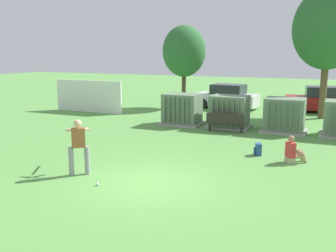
{
  "coord_description": "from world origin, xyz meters",
  "views": [
    {
      "loc": [
        4.77,
        -9.45,
        3.75
      ],
      "look_at": [
        -0.93,
        3.5,
        1.0
      ],
      "focal_mm": 40.83,
      "sensor_mm": 36.0,
      "label": 1
    }
  ],
  "objects_px": {
    "transformer_west": "(182,110)",
    "parked_car_left_of_center": "(321,100)",
    "transformer_mid_east": "(285,116)",
    "sports_ball": "(97,184)",
    "park_bench": "(225,121)",
    "backpack": "(258,149)",
    "batter": "(78,144)",
    "parked_car_leftmost": "(227,97)",
    "transformer_mid_west": "(229,112)",
    "seated_spectator": "(293,152)"
  },
  "relations": [
    {
      "from": "park_bench",
      "to": "transformer_mid_east",
      "type": "bearing_deg",
      "value": 24.04
    },
    {
      "from": "transformer_west",
      "to": "seated_spectator",
      "type": "xyz_separation_m",
      "value": [
        6.09,
        -4.99,
        -0.41
      ]
    },
    {
      "from": "parked_car_left_of_center",
      "to": "batter",
      "type": "bearing_deg",
      "value": -111.0
    },
    {
      "from": "seated_spectator",
      "to": "backpack",
      "type": "xyz_separation_m",
      "value": [
        -1.28,
        0.5,
        -0.16
      ]
    },
    {
      "from": "transformer_mid_east",
      "to": "parked_car_left_of_center",
      "type": "relative_size",
      "value": 0.48
    },
    {
      "from": "parked_car_left_of_center",
      "to": "sports_ball",
      "type": "bearing_deg",
      "value": -106.93
    },
    {
      "from": "park_bench",
      "to": "parked_car_left_of_center",
      "type": "bearing_deg",
      "value": 65.35
    },
    {
      "from": "sports_ball",
      "to": "transformer_mid_east",
      "type": "bearing_deg",
      "value": 68.39
    },
    {
      "from": "park_bench",
      "to": "sports_ball",
      "type": "distance_m",
      "value": 8.81
    },
    {
      "from": "backpack",
      "to": "parked_car_leftmost",
      "type": "distance_m",
      "value": 11.99
    },
    {
      "from": "park_bench",
      "to": "sports_ball",
      "type": "height_order",
      "value": "park_bench"
    },
    {
      "from": "transformer_west",
      "to": "transformer_mid_west",
      "type": "xyz_separation_m",
      "value": [
        2.48,
        0.17,
        0.0
      ]
    },
    {
      "from": "transformer_mid_east",
      "to": "sports_ball",
      "type": "height_order",
      "value": "transformer_mid_east"
    },
    {
      "from": "park_bench",
      "to": "batter",
      "type": "xyz_separation_m",
      "value": [
        -2.45,
        -8.03,
        0.44
      ]
    },
    {
      "from": "park_bench",
      "to": "parked_car_leftmost",
      "type": "bearing_deg",
      "value": 104.75
    },
    {
      "from": "transformer_west",
      "to": "parked_car_left_of_center",
      "type": "distance_m",
      "value": 9.89
    },
    {
      "from": "sports_ball",
      "to": "parked_car_left_of_center",
      "type": "xyz_separation_m",
      "value": [
        5.21,
        17.14,
        0.71
      ]
    },
    {
      "from": "batter",
      "to": "parked_car_left_of_center",
      "type": "height_order",
      "value": "batter"
    },
    {
      "from": "backpack",
      "to": "transformer_west",
      "type": "bearing_deg",
      "value": 136.97
    },
    {
      "from": "backpack",
      "to": "parked_car_left_of_center",
      "type": "height_order",
      "value": "parked_car_left_of_center"
    },
    {
      "from": "parked_car_leftmost",
      "to": "parked_car_left_of_center",
      "type": "distance_m",
      "value": 5.94
    },
    {
      "from": "transformer_west",
      "to": "sports_ball",
      "type": "bearing_deg",
      "value": -82.66
    },
    {
      "from": "transformer_mid_west",
      "to": "seated_spectator",
      "type": "height_order",
      "value": "transformer_mid_west"
    },
    {
      "from": "batter",
      "to": "parked_car_leftmost",
      "type": "height_order",
      "value": "batter"
    },
    {
      "from": "transformer_mid_west",
      "to": "parked_car_leftmost",
      "type": "xyz_separation_m",
      "value": [
        -1.91,
        6.55,
        -0.04
      ]
    },
    {
      "from": "park_bench",
      "to": "transformer_west",
      "type": "bearing_deg",
      "value": 159.72
    },
    {
      "from": "sports_ball",
      "to": "backpack",
      "type": "relative_size",
      "value": 0.2
    },
    {
      "from": "batter",
      "to": "sports_ball",
      "type": "bearing_deg",
      "value": -31.04
    },
    {
      "from": "transformer_mid_east",
      "to": "parked_car_left_of_center",
      "type": "height_order",
      "value": "same"
    },
    {
      "from": "batter",
      "to": "seated_spectator",
      "type": "xyz_separation_m",
      "value": [
        5.95,
        4.0,
        -0.6
      ]
    },
    {
      "from": "transformer_mid_east",
      "to": "sports_ball",
      "type": "bearing_deg",
      "value": -111.61
    },
    {
      "from": "transformer_mid_west",
      "to": "park_bench",
      "type": "relative_size",
      "value": 1.15
    },
    {
      "from": "seated_spectator",
      "to": "batter",
      "type": "bearing_deg",
      "value": -146.11
    },
    {
      "from": "transformer_west",
      "to": "seated_spectator",
      "type": "distance_m",
      "value": 7.88
    },
    {
      "from": "sports_ball",
      "to": "backpack",
      "type": "xyz_separation_m",
      "value": [
        3.56,
        5.16,
        0.17
      ]
    },
    {
      "from": "transformer_mid_east",
      "to": "seated_spectator",
      "type": "bearing_deg",
      "value": -79.65
    },
    {
      "from": "batter",
      "to": "seated_spectator",
      "type": "relative_size",
      "value": 1.81
    },
    {
      "from": "transformer_mid_west",
      "to": "parked_car_left_of_center",
      "type": "height_order",
      "value": "same"
    },
    {
      "from": "parked_car_leftmost",
      "to": "backpack",
      "type": "bearing_deg",
      "value": -69.27
    },
    {
      "from": "sports_ball",
      "to": "transformer_west",
      "type": "bearing_deg",
      "value": 97.34
    },
    {
      "from": "transformer_mid_east",
      "to": "batter",
      "type": "height_order",
      "value": "batter"
    },
    {
      "from": "transformer_west",
      "to": "batter",
      "type": "distance_m",
      "value": 8.99
    },
    {
      "from": "backpack",
      "to": "park_bench",
      "type": "bearing_deg",
      "value": 122.16
    },
    {
      "from": "transformer_west",
      "to": "transformer_mid_west",
      "type": "height_order",
      "value": "same"
    },
    {
      "from": "park_bench",
      "to": "batter",
      "type": "height_order",
      "value": "batter"
    },
    {
      "from": "transformer_mid_east",
      "to": "backpack",
      "type": "relative_size",
      "value": 4.77
    },
    {
      "from": "transformer_west",
      "to": "parked_car_left_of_center",
      "type": "height_order",
      "value": "same"
    },
    {
      "from": "transformer_mid_east",
      "to": "parked_car_leftmost",
      "type": "xyz_separation_m",
      "value": [
        -4.57,
        6.53,
        -0.04
      ]
    },
    {
      "from": "transformer_mid_west",
      "to": "park_bench",
      "type": "bearing_deg",
      "value": -84.53
    },
    {
      "from": "transformer_west",
      "to": "sports_ball",
      "type": "height_order",
      "value": "transformer_west"
    }
  ]
}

